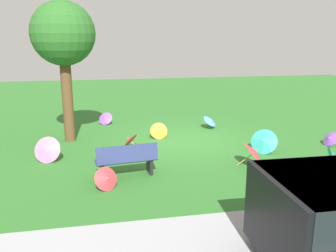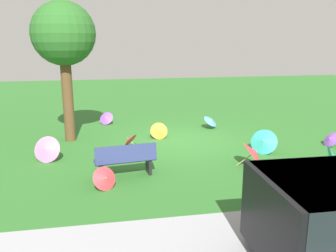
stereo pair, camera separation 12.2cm
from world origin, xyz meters
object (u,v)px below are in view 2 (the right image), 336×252
parasol_red_0 (105,178)px  parasol_purple_2 (106,118)px  parasol_purple_0 (330,139)px  parasol_teal_1 (333,157)px  shade_tree (64,36)px  parasol_teal_0 (264,141)px  park_bench (126,160)px  parasol_red_2 (129,140)px  parasol_pink_0 (46,149)px  parasol_blue_0 (211,120)px  parasol_red_1 (254,153)px  parasol_orange_0 (159,131)px

parasol_red_0 → parasol_purple_2: size_ratio=0.96×
parasol_purple_0 → parasol_red_0: bearing=16.1°
parasol_teal_1 → parasol_purple_2: bearing=-46.1°
parasol_purple_0 → parasol_teal_1: (1.23, 1.88, 0.08)m
shade_tree → parasol_teal_0: 7.42m
park_bench → shade_tree: 5.23m
parasol_teal_1 → parasol_red_2: bearing=-28.0°
parasol_pink_0 → parasol_red_0: bearing=126.1°
shade_tree → parasol_red_0: (-1.18, 4.51, -3.34)m
park_bench → parasol_blue_0: bearing=-129.6°
park_bench → parasol_purple_0: 7.13m
park_bench → parasol_purple_2: park_bench is taller
parasol_teal_0 → shade_tree: bearing=-23.0°
parasol_purple_0 → parasol_teal_0: bearing=6.2°
park_bench → parasol_pink_0: bearing=-35.5°
shade_tree → parasol_purple_0: bearing=165.0°
parasol_blue_0 → parasol_red_0: size_ratio=1.14×
parasol_blue_0 → parasol_purple_2: parasol_blue_0 is taller
parasol_purple_0 → parasol_red_2: size_ratio=0.83×
parasol_red_1 → parasol_blue_0: bearing=-91.2°
shade_tree → parasol_teal_0: bearing=157.0°
park_bench → parasol_purple_2: 6.04m
shade_tree → parasol_red_1: bearing=145.6°
parasol_purple_0 → parasol_teal_1: parasol_teal_1 is taller
parasol_purple_2 → parasol_blue_0: bearing=160.1°
shade_tree → parasol_pink_0: size_ratio=5.35×
parasol_red_2 → park_bench: bearing=83.7°
parasol_red_1 → parasol_teal_1: size_ratio=1.30×
parasol_blue_0 → parasol_purple_2: (4.17, -1.51, -0.06)m
parasol_purple_2 → parasol_teal_1: bearing=133.9°
parasol_orange_0 → parasol_red_0: parasol_orange_0 is taller
parasol_teal_0 → parasol_red_2: parasol_teal_0 is taller
parasol_purple_0 → parasol_pink_0: parasol_pink_0 is taller
parasol_pink_0 → parasol_teal_0: (-6.66, 0.41, 0.01)m
parasol_blue_0 → parasol_purple_0: 4.46m
parasol_pink_0 → parasol_purple_2: parasol_pink_0 is taller
park_bench → parasol_teal_1: (-5.75, 0.43, -0.13)m
shade_tree → parasol_red_2: shade_tree is taller
parasol_purple_2 → parasol_red_2: bearing=101.4°
parasol_purple_2 → parasol_teal_1: (-6.19, 6.44, 0.05)m
parasol_orange_0 → parasol_red_0: (1.98, 4.13, -0.02)m
parasol_orange_0 → parasol_red_2: parasol_orange_0 is taller
shade_tree → parasol_blue_0: 6.40m
parasol_red_1 → parasol_purple_2: bearing=-55.3°
parasol_purple_2 → parasol_teal_0: parasol_teal_0 is taller
park_bench → parasol_red_0: size_ratio=2.36×
parasol_red_0 → parasol_purple_0: bearing=-163.9°
parasol_red_1 → parasol_pink_0: parasol_pink_0 is taller
park_bench → shade_tree: (1.72, -3.79, 3.16)m
parasol_teal_0 → parasol_teal_1: bearing=129.6°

